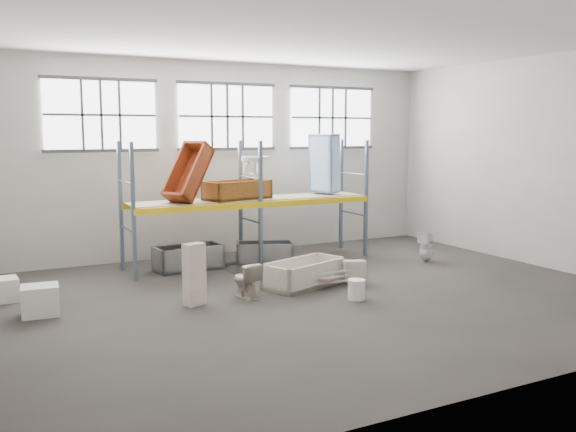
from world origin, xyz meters
TOP-DOWN VIEW (x-y plane):
  - floor at (0.00, 0.00)m, footprint 12.00×10.00m
  - ceiling at (0.00, 0.00)m, footprint 12.00×10.00m
  - wall_back at (0.00, 5.05)m, footprint 12.00×0.10m
  - wall_front at (0.00, -5.05)m, footprint 12.00×0.10m
  - wall_right at (6.05, 0.00)m, footprint 0.10×10.00m
  - window_left at (-3.20, 4.94)m, footprint 2.60×0.04m
  - window_mid at (0.00, 4.94)m, footprint 2.60×0.04m
  - window_right at (3.20, 4.94)m, footprint 2.60×0.04m
  - rack_upright_la at (-3.00, 2.90)m, footprint 0.08×0.08m
  - rack_upright_lb at (-3.00, 4.10)m, footprint 0.08×0.08m
  - rack_upright_ma at (0.00, 2.90)m, footprint 0.08×0.08m
  - rack_upright_mb at (0.00, 4.10)m, footprint 0.08×0.08m
  - rack_upright_ra at (3.00, 2.90)m, footprint 0.08×0.08m
  - rack_upright_rb at (3.00, 4.10)m, footprint 0.08×0.08m
  - rack_beam_front at (0.00, 2.90)m, footprint 6.00×0.10m
  - rack_beam_back at (0.00, 4.10)m, footprint 6.00×0.10m
  - shelf_deck at (0.00, 3.50)m, footprint 5.90×1.10m
  - wet_patch at (0.00, 2.70)m, footprint 1.80×1.80m
  - bathtub_beige at (0.05, 0.85)m, footprint 1.98×1.39m
  - cistern_spare at (1.06, 0.49)m, footprint 0.51×0.36m
  - sink_in_tub at (0.34, 0.48)m, footprint 0.55×0.55m
  - toilet_beige at (-1.43, 0.53)m, footprint 0.46×0.72m
  - cistern_tall at (-2.49, 0.49)m, footprint 0.43×0.35m
  - toilet_white at (3.95, 1.62)m, footprint 0.42×0.41m
  - steel_tub_left at (-1.61, 3.45)m, footprint 1.61×0.86m
  - steel_tub_right at (0.32, 3.35)m, footprint 1.52×1.15m
  - rust_tub_flat at (-0.35, 3.48)m, footprint 1.73×1.12m
  - rust_tub_tilted at (-1.60, 3.41)m, footprint 1.34×1.16m
  - sink_on_shelf at (0.02, 3.26)m, footprint 0.65×0.50m
  - blue_tub_upright at (2.16, 3.60)m, footprint 0.71×0.83m
  - bucket at (0.40, -0.59)m, footprint 0.38×0.38m
  - carton_near at (-5.12, 1.11)m, footprint 0.67×0.59m
  - carton_far at (-5.64, 2.44)m, footprint 0.56×0.56m

SIDE VIEW (x-z plane):
  - floor at x=0.00m, z-range -0.10..0.00m
  - wet_patch at x=0.00m, z-range 0.00..0.00m
  - sink_in_tub at x=0.34m, z-range 0.08..0.24m
  - bucket at x=0.40m, z-range 0.00..0.39m
  - carton_far at x=-5.64m, z-range 0.00..0.44m
  - steel_tub_right at x=0.32m, z-range 0.00..0.51m
  - bathtub_beige at x=0.05m, z-range 0.00..0.53m
  - carton_near at x=-5.12m, z-range 0.00..0.54m
  - cistern_spare at x=1.06m, z-range 0.06..0.50m
  - steel_tub_left at x=-1.61m, z-range 0.00..0.57m
  - toilet_beige at x=-1.43m, z-range 0.00..0.70m
  - toilet_white at x=3.95m, z-range 0.00..0.75m
  - cistern_tall at x=-2.49m, z-range 0.00..1.16m
  - rack_upright_la at x=-3.00m, z-range 0.00..3.00m
  - rack_upright_lb at x=-3.00m, z-range 0.00..3.00m
  - rack_upright_ma at x=0.00m, z-range 0.00..3.00m
  - rack_upright_mb at x=0.00m, z-range 0.00..3.00m
  - rack_upright_ra at x=3.00m, z-range 0.00..3.00m
  - rack_upright_rb at x=3.00m, z-range 0.00..3.00m
  - rack_beam_front at x=0.00m, z-range 1.43..1.57m
  - rack_beam_back at x=0.00m, z-range 1.43..1.57m
  - shelf_deck at x=0.00m, z-range 1.57..1.59m
  - rust_tub_flat at x=-0.35m, z-range 1.60..2.04m
  - sink_on_shelf at x=0.02m, z-range 1.81..2.38m
  - rust_tub_tilted at x=-1.60m, z-range 1.59..3.00m
  - blue_tub_upright at x=2.16m, z-range 1.63..3.16m
  - wall_back at x=0.00m, z-range 0.00..5.00m
  - wall_front at x=0.00m, z-range 0.00..5.00m
  - wall_right at x=6.05m, z-range 0.00..5.00m
  - window_left at x=-3.20m, z-range 2.80..4.40m
  - window_mid at x=0.00m, z-range 2.80..4.40m
  - window_right at x=3.20m, z-range 2.80..4.40m
  - ceiling at x=0.00m, z-range 5.00..5.10m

